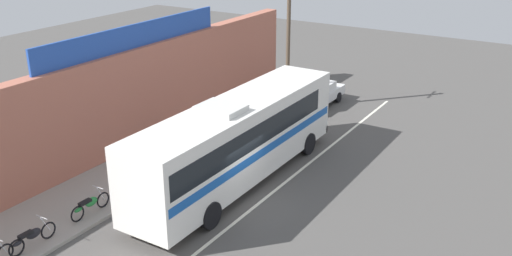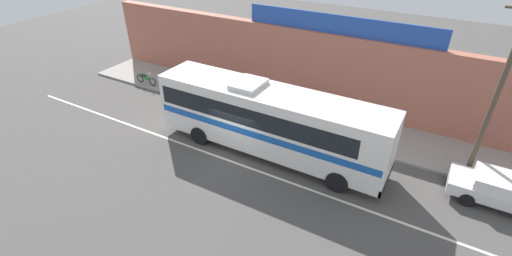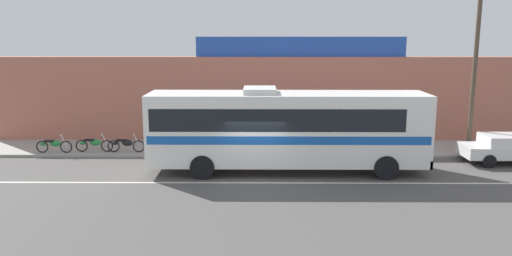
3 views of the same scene
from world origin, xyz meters
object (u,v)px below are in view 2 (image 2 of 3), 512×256
Objects in this scene: motorcycle_orange at (146,78)px; pedestrian_near_shop at (315,105)px; intercity_bus at (268,118)px; motorcycle_purple at (218,97)px; motorcycle_red at (186,88)px; motorcycle_blue at (169,83)px; utility_pole at (497,94)px; parked_car at (503,190)px.

motorcycle_orange is 1.16× the size of pedestrian_near_shop.
motorcycle_purple is (-5.38, 3.08, -1.50)m from intercity_bus.
motorcycle_blue is at bearing 177.22° from motorcycle_red.
utility_pole is 9.18m from pedestrian_near_shop.
motorcycle_red is at bearing -179.71° from motorcycle_purple.
motorcycle_orange is (-6.18, -0.18, 0.00)m from motorcycle_purple.
motorcycle_blue and motorcycle_purple have the same top height.
intercity_bus is at bearing -21.10° from motorcycle_red.
parked_car is at bearing -3.43° from motorcycle_orange.
motorcycle_purple is 1.02× the size of motorcycle_orange.
motorcycle_purple is at bearing 174.62° from parked_car.
parked_car is 22.25m from motorcycle_orange.
intercity_bus is 1.45× the size of utility_pole.
pedestrian_near_shop is at bearing 10.95° from motorcycle_purple.
motorcycle_blue is (-20.26, 1.58, -0.17)m from parked_car.
pedestrian_near_shop is (-9.74, 2.73, 0.31)m from parked_car.
motorcycle_orange is (-1.95, -0.25, 0.00)m from motorcycle_blue.
motorcycle_orange is at bearing 165.90° from intercity_bus.
parked_car is at bearing -4.60° from motorcycle_red.
intercity_bus reaches higher than parked_car.
utility_pole is 15.19m from motorcycle_purple.
motorcycle_blue is at bearing 178.87° from utility_pole.
motorcycle_purple is 1.19× the size of pedestrian_near_shop.
utility_pole is at bearing -1.19° from motorcycle_purple.
utility_pole is (9.30, 2.78, 2.41)m from intercity_bus.
intercity_bus is 12.01m from motorcycle_orange.
intercity_bus is at bearing -102.05° from pedestrian_near_shop.
motorcycle_blue is 1.02× the size of motorcycle_purple.
pedestrian_near_shop reaches higher than motorcycle_red.
pedestrian_near_shop is at bearing 77.95° from intercity_bus.
motorcycle_red and motorcycle_purple have the same top height.
motorcycle_purple is at bearing 150.17° from intercity_bus.
motorcycle_red is (-17.25, 0.29, -3.91)m from utility_pole.
intercity_bus reaches higher than pedestrian_near_shop.
motorcycle_purple is at bearing 0.29° from motorcycle_red.
intercity_bus is at bearing -171.62° from parked_car.
motorcycle_red is 1.01× the size of motorcycle_purple.
intercity_bus is 2.84× the size of parked_car.
motorcycle_purple is 6.18m from motorcycle_orange.
motorcycle_blue is 1.04× the size of motorcycle_orange.
pedestrian_near_shop reaches higher than motorcycle_blue.
motorcycle_red is (-7.95, 3.07, -1.50)m from intercity_bus.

